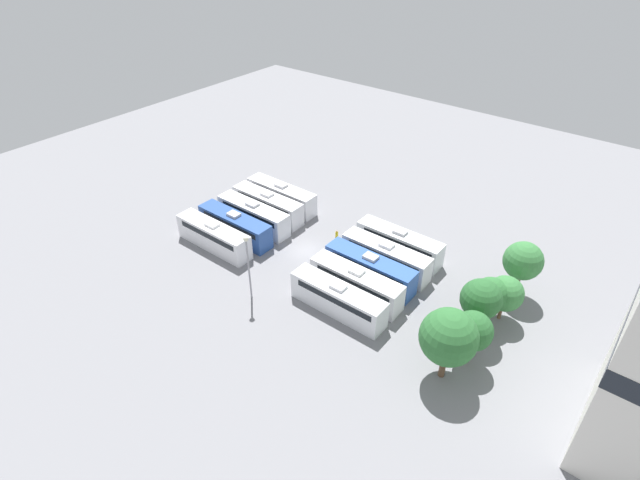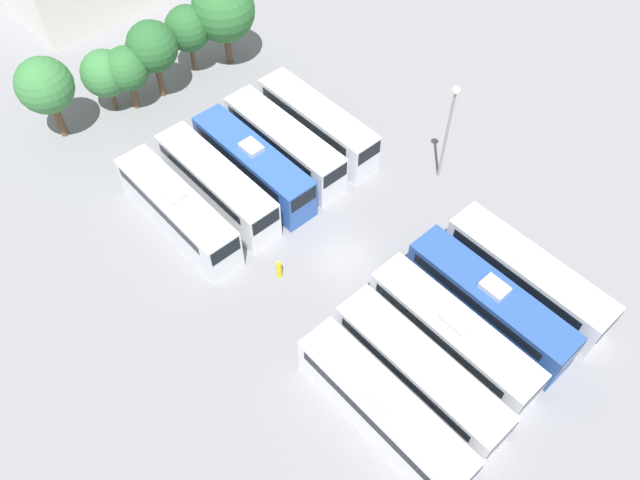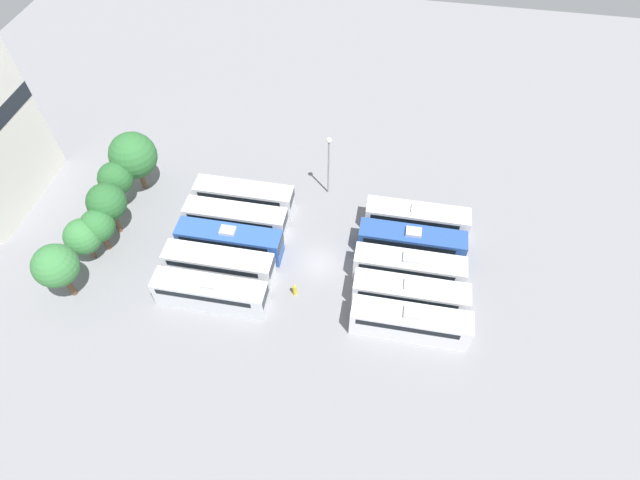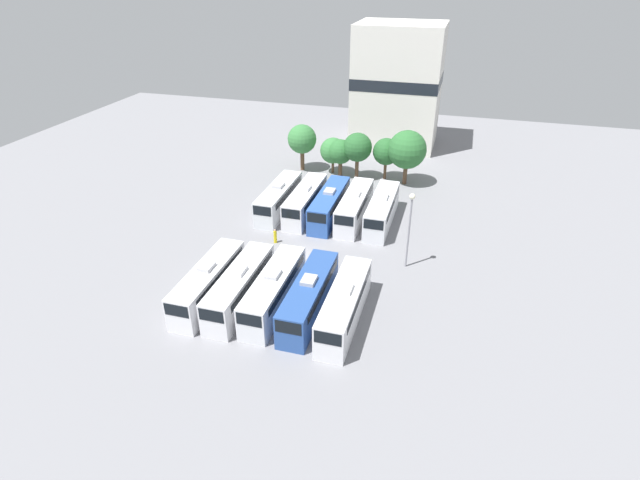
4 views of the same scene
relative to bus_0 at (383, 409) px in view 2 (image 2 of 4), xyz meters
The scene contains 19 objects.
ground_plane 11.85m from the bus_0, 56.91° to the left, with size 121.28×121.28×0.00m, color gray.
bus_0 is the anchor object (origin of this frame).
bus_1 3.09m from the bus_0, ahead, with size 2.56×11.19×3.64m.
bus_2 6.29m from the bus_0, ahead, with size 2.56×11.19×3.64m.
bus_3 9.65m from the bus_0, ahead, with size 2.56×11.19×3.64m.
bus_4 12.98m from the bus_0, ahead, with size 2.56×11.19×3.64m.
bus_5 19.41m from the bus_0, 90.45° to the left, with size 2.56×11.19×3.64m.
bus_6 19.87m from the bus_0, 80.51° to the left, with size 2.56×11.19×3.64m.
bus_7 20.46m from the bus_0, 71.72° to the left, with size 2.56×11.19×3.64m.
bus_8 21.81m from the bus_0, 64.14° to the left, with size 2.56×11.19×3.64m.
bus_9 23.46m from the bus_0, 56.74° to the left, with size 2.56×11.19×3.64m.
worker_person 11.79m from the bus_0, 79.00° to the left, with size 0.36×0.36×1.70m.
light_pole 20.40m from the bus_0, 31.94° to the left, with size 0.60×0.60×8.26m.
tree_0 33.80m from the bus_0, 92.78° to the left, with size 4.26×4.26×6.93m.
tree_1 33.95m from the bus_0, 84.81° to the left, with size 3.79×3.79×5.32m.
tree_2 33.08m from the bus_0, 82.24° to the left, with size 3.53×3.53×5.52m.
tree_3 33.42m from the bus_0, 77.93° to the left, with size 4.09×4.09×6.75m.
tree_4 35.38m from the bus_0, 71.97° to the left, with size 3.82×3.82×6.02m.
tree_5 35.51m from the bus_0, 66.78° to the left, with size 5.32×5.32×7.70m.
Camera 2 is at (-18.04, -17.61, 33.89)m, focal length 35.00 mm.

